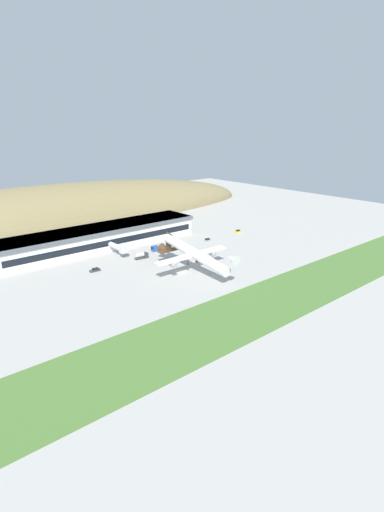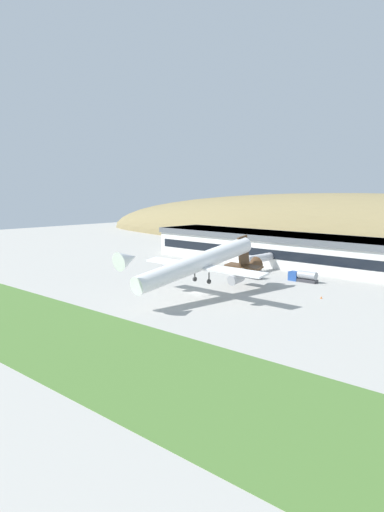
% 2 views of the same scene
% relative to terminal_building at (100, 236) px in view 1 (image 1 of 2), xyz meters
% --- Properties ---
extents(ground_plane, '(433.40, 433.40, 0.00)m').
position_rel_terminal_building_xyz_m(ground_plane, '(8.97, -54.47, -6.00)').
color(ground_plane, '#ADAAA3').
extents(grass_strip_foreground, '(390.06, 28.71, 0.08)m').
position_rel_terminal_building_xyz_m(grass_strip_foreground, '(8.97, -97.56, -5.96)').
color(grass_strip_foreground, '#4C7533').
rests_on(grass_strip_foreground, ground_plane).
extents(hill_backdrop, '(340.97, 67.10, 47.60)m').
position_rel_terminal_building_xyz_m(hill_backdrop, '(-7.25, 68.48, -6.00)').
color(hill_backdrop, olive).
rests_on(hill_backdrop, ground_plane).
extents(terminal_building, '(105.39, 21.54, 10.59)m').
position_rel_terminal_building_xyz_m(terminal_building, '(0.00, 0.00, 0.00)').
color(terminal_building, white).
rests_on(terminal_building, ground_plane).
extents(jetway_0, '(3.38, 13.63, 5.43)m').
position_rel_terminal_building_xyz_m(jetway_0, '(0.25, -17.80, -2.01)').
color(jetway_0, silver).
rests_on(jetway_0, ground_plane).
extents(cargo_airplane, '(36.62, 48.04, 11.34)m').
position_rel_terminal_building_xyz_m(cargo_airplane, '(12.82, -57.96, 2.29)').
color(cargo_airplane, white).
extents(service_car_0, '(4.42, 2.15, 1.64)m').
position_rel_terminal_building_xyz_m(service_car_0, '(49.01, -27.18, -5.32)').
color(service_car_0, '#999EA3').
rests_on(service_car_0, ground_plane).
extents(service_car_1, '(3.90, 1.99, 1.55)m').
position_rel_terminal_building_xyz_m(service_car_1, '(74.57, -25.13, -5.36)').
color(service_car_1, gold).
rests_on(service_car_1, ground_plane).
extents(service_car_2, '(4.64, 1.88, 1.46)m').
position_rel_terminal_building_xyz_m(service_car_2, '(-18.40, -29.71, -5.39)').
color(service_car_2, '#333338').
rests_on(service_car_2, ground_plane).
extents(fuel_truck, '(8.57, 2.54, 3.17)m').
position_rel_terminal_building_xyz_m(fuel_truck, '(20.24, -22.85, -4.49)').
color(fuel_truck, '#264C99').
rests_on(fuel_truck, ground_plane).
extents(box_truck, '(6.63, 2.82, 3.18)m').
position_rel_terminal_building_xyz_m(box_truck, '(6.00, -28.25, -4.51)').
color(box_truck, '#333338').
rests_on(box_truck, ground_plane).
extents(traffic_cone_0, '(0.52, 0.52, 0.58)m').
position_rel_terminal_building_xyz_m(traffic_cone_0, '(34.64, -38.49, -5.72)').
color(traffic_cone_0, orange).
rests_on(traffic_cone_0, ground_plane).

